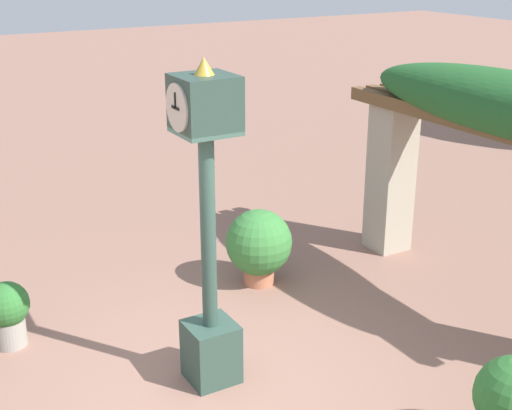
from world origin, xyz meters
The scene contains 5 objects.
ground_plane centered at (0.00, 0.00, 0.00)m, with size 60.00×60.00×0.00m, color #8E6656.
pedestal_clock centered at (-0.27, 0.07, 1.57)m, with size 0.50×0.55×3.11m.
pergola centered at (0.00, 3.62, 2.07)m, with size 4.90×1.08×2.72m.
potted_plant_near_right centered at (-1.88, -1.49, 0.40)m, with size 0.48×0.48×0.72m.
potted_plant_far_left centered at (-1.83, 1.52, 0.52)m, with size 0.82×0.82×0.96m.
Camera 1 is at (5.10, -2.54, 3.99)m, focal length 50.00 mm.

